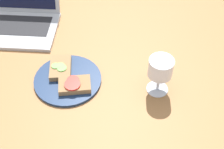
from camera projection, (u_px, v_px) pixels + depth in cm
name	position (u px, v px, depth cm)	size (l,w,h in cm)	color
wooden_table	(96.00, 85.00, 105.34)	(140.00, 140.00, 3.00)	#9E6B3D
plate	(68.00, 79.00, 104.50)	(22.54, 22.54, 1.01)	navy
sandwich_with_tomato	(74.00, 85.00, 100.61)	(11.31, 8.38, 2.58)	#937047
sandwich_with_cucumber	(61.00, 68.00, 105.95)	(8.38, 11.47, 2.31)	#937047
wine_glass	(160.00, 70.00, 95.14)	(7.71, 7.71, 13.35)	white
laptop	(18.00, 12.00, 122.03)	(31.17, 28.66, 22.60)	#ADAFB5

